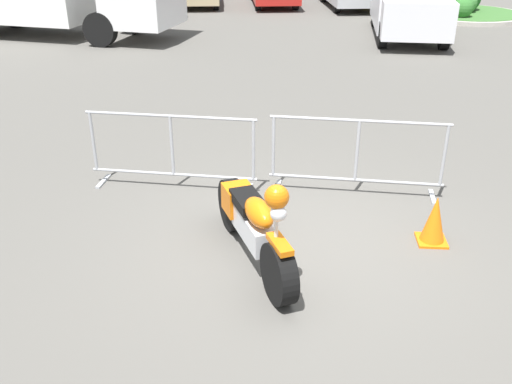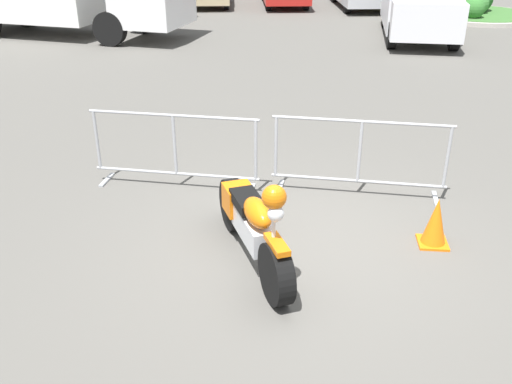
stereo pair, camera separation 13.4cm
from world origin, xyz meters
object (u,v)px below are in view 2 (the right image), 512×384
object	(u,v)px
motorcycle	(252,223)
traffic_cone	(436,222)
crowd_barrier_near	(175,150)
crowd_barrier_far	(359,157)

from	to	relation	value
motorcycle	traffic_cone	size ratio (longest dim) A/B	3.49
traffic_cone	crowd_barrier_near	bearing A→B (deg)	159.64
motorcycle	crowd_barrier_near	distance (m)	2.18
crowd_barrier_far	traffic_cone	world-z (taller)	crowd_barrier_far
crowd_barrier_near	crowd_barrier_far	distance (m)	2.51
traffic_cone	crowd_barrier_far	bearing A→B (deg)	123.36
motorcycle	crowd_barrier_far	size ratio (longest dim) A/B	0.88
crowd_barrier_near	traffic_cone	distance (m)	3.55
motorcycle	crowd_barrier_near	bearing A→B (deg)	-168.50
crowd_barrier_near	traffic_cone	world-z (taller)	crowd_barrier_near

